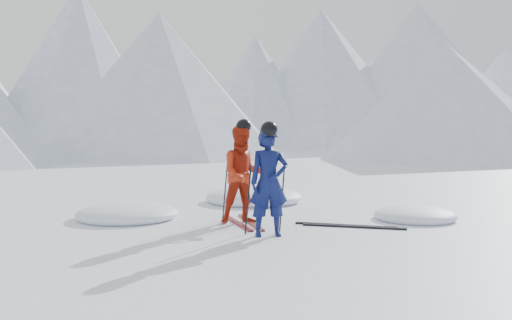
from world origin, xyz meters
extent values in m
plane|color=white|center=(0.00, 0.00, 0.00)|extent=(160.00, 160.00, 0.00)
cone|color=#B2BCD1|center=(-11.51, 40.48, 7.17)|extent=(23.96, 23.96, 14.35)
cone|color=#B2BCD1|center=(-5.08, 51.27, 5.96)|extent=(17.69, 17.69, 11.93)
cone|color=#B2BCD1|center=(4.51, 43.52, 5.42)|extent=(19.63, 19.63, 10.85)
cone|color=#B2BCD1|center=(11.74, 46.25, 7.07)|extent=(23.31, 23.31, 14.15)
cone|color=#B2BCD1|center=(21.49, 44.84, 7.44)|extent=(28.94, 28.94, 14.88)
cone|color=silver|center=(31.93, 45.34, 5.38)|extent=(24.45, 24.45, 10.76)
cone|color=#B2BCD1|center=(12.00, 20.00, 3.25)|extent=(14.00, 14.00, 6.50)
cone|color=#B2BCD1|center=(-4.00, 26.00, 4.50)|extent=(16.00, 16.00, 9.00)
imported|color=#0B1346|center=(-1.37, -0.65, 0.82)|extent=(0.62, 0.42, 1.63)
imported|color=#B1250E|center=(-1.62, 0.55, 0.85)|extent=(0.90, 0.75, 1.70)
cylinder|color=black|center=(-1.67, -0.50, 0.54)|extent=(0.11, 0.08, 1.09)
cylinder|color=black|center=(-1.12, -0.40, 0.54)|extent=(0.11, 0.07, 1.09)
cylinder|color=black|center=(-1.92, 0.80, 0.57)|extent=(0.11, 0.09, 1.13)
cylinder|color=black|center=(-1.32, 0.70, 0.57)|extent=(0.11, 0.08, 1.13)
cube|color=black|center=(-1.74, 0.55, 0.01)|extent=(0.37, 1.69, 0.03)
cube|color=black|center=(-1.50, 0.55, 0.01)|extent=(0.26, 1.70, 0.03)
cube|color=black|center=(0.04, 0.02, 0.01)|extent=(1.58, 0.81, 0.03)
cube|color=black|center=(0.14, -0.13, 0.01)|extent=(1.60, 0.76, 0.03)
ellipsoid|color=white|center=(-3.67, 1.32, 0.00)|extent=(1.84, 1.84, 0.41)
ellipsoid|color=white|center=(1.49, 0.51, 0.00)|extent=(1.47, 1.47, 0.32)
ellipsoid|color=white|center=(-1.08, 3.31, 0.00)|extent=(2.17, 2.17, 0.48)
camera|label=1|loc=(-2.68, -8.71, 1.59)|focal=38.00mm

